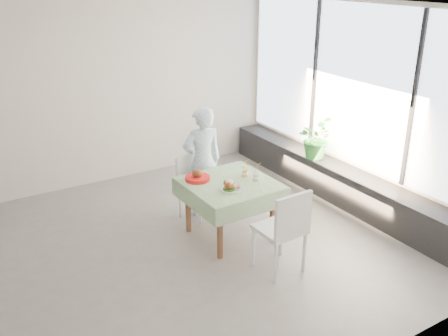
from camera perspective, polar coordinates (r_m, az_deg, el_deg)
floor at (r=6.08m, az=-6.62°, el=-9.65°), size 6.00×6.00×0.00m
ceiling at (r=5.19m, az=-8.03°, el=17.67°), size 6.00×6.00×0.00m
wall_back at (r=7.74m, az=-15.08°, el=8.05°), size 6.00×0.02×2.80m
wall_front at (r=3.54m, az=10.08°, el=-8.55°), size 6.00×0.02×2.80m
wall_right at (r=7.17m, az=15.22°, el=6.95°), size 0.02×5.00×2.80m
window_pane at (r=7.09m, az=15.26°, el=8.87°), size 0.01×4.80×2.18m
window_ledge at (r=7.41m, az=13.26°, el=-1.83°), size 0.40×4.80×0.50m
cafe_table at (r=6.18m, az=0.64°, el=-4.04°), size 1.06×1.06×0.74m
chair_far at (r=6.79m, az=-3.14°, el=-3.39°), size 0.53×0.53×0.85m
chair_near at (r=5.63m, az=6.38°, el=-8.74°), size 0.48×0.48×1.00m
diner at (r=6.67m, az=-2.48°, el=0.76°), size 0.59×0.42×1.51m
main_dish at (r=5.83m, az=0.74°, el=-2.14°), size 0.27×0.27×0.14m
juice_cup_orange at (r=6.21m, az=2.42°, el=-0.49°), size 0.09×0.09×0.25m
juice_cup_lemonade at (r=6.09m, az=3.71°, el=-0.96°), size 0.09×0.09×0.26m
second_dish at (r=6.12m, az=-3.05°, el=-1.01°), size 0.31×0.31×0.15m
potted_plant at (r=7.54m, az=10.35°, el=3.39°), size 0.73×0.73×0.61m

